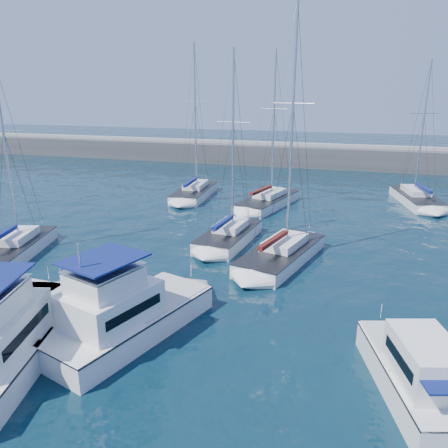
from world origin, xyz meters
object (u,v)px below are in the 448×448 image
(motor_yacht_stbd_inner, at_px, (123,315))
(sailboat_mid_a, at_px, (15,248))
(motor_yacht_port_inner, at_px, (4,339))
(sailboat_mid_c, at_px, (229,236))
(sailboat_mid_d, at_px, (282,254))
(sailboat_back_a, at_px, (195,192))
(sailboat_back_c, at_px, (416,199))
(sailboat_back_b, at_px, (268,201))
(motor_yacht_stbd_outer, at_px, (415,376))

(motor_yacht_stbd_inner, height_order, sailboat_mid_a, sailboat_mid_a)
(motor_yacht_port_inner, bearing_deg, sailboat_mid_a, 115.65)
(sailboat_mid_c, xyz_separation_m, sailboat_mid_d, (4.51, -2.65, 0.01))
(sailboat_mid_d, relative_size, sailboat_back_a, 1.03)
(sailboat_mid_c, xyz_separation_m, sailboat_back_c, (15.24, 17.20, -0.02))
(motor_yacht_stbd_inner, relative_size, sailboat_mid_a, 0.68)
(motor_yacht_port_inner, relative_size, sailboat_back_c, 0.75)
(sailboat_mid_a, bearing_deg, motor_yacht_port_inner, -64.74)
(motor_yacht_port_inner, bearing_deg, sailboat_back_a, 80.98)
(sailboat_back_b, xyz_separation_m, sailboat_back_c, (14.54, 5.57, -0.00))
(motor_yacht_stbd_outer, xyz_separation_m, sailboat_back_a, (-19.37, 28.31, -0.41))
(motor_yacht_port_inner, xyz_separation_m, sailboat_back_b, (5.59, 29.28, -0.62))
(sailboat_back_c, bearing_deg, sailboat_mid_a, -152.73)
(sailboat_mid_a, distance_m, sailboat_back_c, 37.81)
(sailboat_back_a, bearing_deg, motor_yacht_stbd_inner, -80.13)
(sailboat_mid_d, xyz_separation_m, sailboat_back_c, (10.72, 19.85, -0.03))
(sailboat_mid_a, bearing_deg, motor_yacht_stbd_inner, -44.93)
(motor_yacht_stbd_inner, bearing_deg, motor_yacht_port_inner, -121.85)
(motor_yacht_stbd_outer, relative_size, sailboat_back_a, 0.44)
(motor_yacht_stbd_outer, height_order, sailboat_mid_a, sailboat_mid_a)
(motor_yacht_port_inner, xyz_separation_m, motor_yacht_stbd_outer, (16.50, 2.61, -0.19))
(sailboat_back_c, bearing_deg, sailboat_back_a, 177.39)
(motor_yacht_port_inner, relative_size, sailboat_mid_d, 0.64)
(sailboat_back_a, height_order, sailboat_back_b, sailboat_back_a)
(motor_yacht_stbd_outer, xyz_separation_m, sailboat_mid_d, (-7.10, 12.38, -0.41))
(sailboat_back_a, height_order, sailboat_back_c, sailboat_back_a)
(sailboat_back_c, bearing_deg, sailboat_back_b, -171.34)
(sailboat_mid_a, bearing_deg, sailboat_back_c, 24.85)
(motor_yacht_port_inner, height_order, sailboat_back_c, sailboat_back_c)
(sailboat_back_b, height_order, sailboat_back_c, sailboat_back_b)
(sailboat_back_b, distance_m, sailboat_back_c, 15.57)
(motor_yacht_stbd_inner, xyz_separation_m, sailboat_mid_a, (-12.83, 7.48, -0.62))
(motor_yacht_stbd_inner, height_order, sailboat_mid_c, sailboat_mid_c)
(sailboat_mid_d, height_order, sailboat_back_a, sailboat_mid_d)
(sailboat_mid_a, xyz_separation_m, sailboat_back_c, (29.15, 24.08, -0.00))
(sailboat_mid_a, distance_m, sailboat_mid_c, 15.52)
(sailboat_mid_c, bearing_deg, sailboat_mid_a, -147.98)
(sailboat_mid_d, distance_m, sailboat_back_c, 22.56)
(motor_yacht_port_inner, distance_m, sailboat_back_b, 29.82)
(sailboat_mid_d, distance_m, sailboat_back_b, 14.79)
(motor_yacht_stbd_outer, bearing_deg, sailboat_mid_d, 103.34)
(sailboat_mid_a, height_order, sailboat_back_b, sailboat_back_b)
(sailboat_back_c, bearing_deg, sailboat_mid_c, -143.82)
(sailboat_back_a, bearing_deg, motor_yacht_stbd_outer, -59.34)
(motor_yacht_port_inner, bearing_deg, sailboat_back_c, 45.68)
(sailboat_mid_c, relative_size, sailboat_back_b, 0.94)
(sailboat_mid_a, distance_m, sailboat_mid_d, 18.91)
(sailboat_back_a, bearing_deg, sailboat_back_b, -14.72)
(sailboat_mid_c, distance_m, sailboat_mid_d, 5.23)
(motor_yacht_stbd_inner, xyz_separation_m, motor_yacht_stbd_outer, (12.69, -0.68, -0.19))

